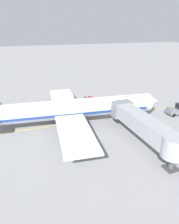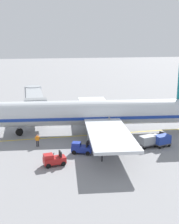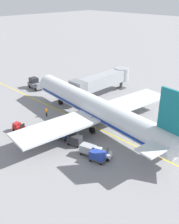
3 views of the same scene
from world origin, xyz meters
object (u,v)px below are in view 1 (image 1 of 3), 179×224
parked_airliner (71,109)px  baggage_tug_lead (31,114)px  baggage_tug_trailing (88,100)px  baggage_cart_tail_end (30,111)px  ground_crew_loader (105,107)px  baggage_tug_spare (78,105)px  baggage_cart_front (67,107)px  jet_bridge (144,125)px  baggage_cart_second_in_train (55,109)px  ground_crew_wing_walker (67,102)px  baggage_cart_third_in_train (39,110)px  pushback_tractor (177,110)px

parked_airliner → baggage_tug_lead: bearing=-131.9°
baggage_tug_trailing → baggage_cart_tail_end: size_ratio=0.89×
baggage_tug_lead → ground_crew_loader: (2.55, 16.20, 0.24)m
baggage_tug_spare → baggage_cart_front: (0.66, -2.80, 0.24)m
baggage_cart_tail_end → baggage_tug_lead: bearing=6.6°
jet_bridge → baggage_cart_front: bearing=-156.5°
parked_airliner → baggage_cart_second_in_train: 7.49m
baggage_tug_trailing → baggage_cart_front: bearing=-60.9°
baggage_tug_trailing → ground_crew_wing_walker: 5.67m
jet_bridge → baggage_tug_lead: bearing=-137.8°
baggage_tug_lead → ground_crew_loader: 16.40m
baggage_tug_spare → ground_crew_loader: size_ratio=1.64×
baggage_cart_second_in_train → ground_crew_loader: ground_crew_loader is taller
baggage_cart_third_in_train → parked_airliner: bearing=36.1°
baggage_tug_trailing → baggage_cart_second_in_train: baggage_tug_trailing is taller
baggage_cart_front → baggage_cart_second_in_train: (0.10, -2.92, 0.00)m
baggage_tug_trailing → baggage_cart_tail_end: 15.08m
pushback_tractor → ground_crew_loader: size_ratio=2.69×
parked_airliner → baggage_cart_third_in_train: size_ratio=12.54×
parked_airliner → jet_bridge: (11.16, 8.76, 0.27)m
pushback_tractor → ground_crew_loader: 15.95m
jet_bridge → baggage_cart_second_in_train: jet_bridge is taller
pushback_tractor → ground_crew_wing_walker: pushback_tractor is taller
pushback_tractor → ground_crew_wing_walker: (-13.99, -21.32, -0.15)m
pushback_tractor → baggage_tug_lead: size_ratio=1.64×
baggage_cart_tail_end → ground_crew_loader: size_ratio=1.76×
parked_airliner → baggage_cart_second_in_train: bearing=-163.4°
pushback_tractor → baggage_tug_lead: pushback_tractor is taller
baggage_tug_lead → baggage_cart_third_in_train: 2.10m
jet_bridge → baggage_tug_spare: (-18.76, -5.08, -2.75)m
baggage_tug_trailing → ground_crew_wing_walker: ground_crew_wing_walker is taller
parked_airliner → baggage_cart_second_in_train: parked_airliner is taller
pushback_tractor → baggage_cart_second_in_train: 27.12m
jet_bridge → baggage_tug_trailing: bearing=-176.4°
pushback_tractor → baggage_cart_tail_end: 32.34m
baggage_cart_second_in_train → baggage_tug_lead: bearing=-86.5°
ground_crew_wing_walker → ground_crew_loader: (6.56, 7.21, 0.00)m
jet_bridge → baggage_tug_lead: jet_bridge is taller
baggage_tug_lead → baggage_cart_third_in_train: size_ratio=0.93×
baggage_tug_trailing → baggage_cart_second_in_train: (3.71, -9.43, 0.24)m
baggage_cart_front → ground_crew_wing_walker: bearing=166.9°
jet_bridge → baggage_cart_third_in_train: 23.40m
parked_airliner → baggage_cart_front: (-6.95, 0.88, -2.24)m
baggage_cart_front → baggage_cart_third_in_train: size_ratio=1.00×
baggage_cart_front → baggage_cart_third_in_train: (-0.39, -6.23, 0.00)m
baggage_tug_spare → baggage_cart_tail_end: size_ratio=0.93×
jet_bridge → baggage_tug_spare: jet_bridge is taller
baggage_tug_lead → pushback_tractor: bearing=71.8°
jet_bridge → baggage_tug_spare: size_ratio=5.98×
jet_bridge → ground_crew_wing_walker: 22.95m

